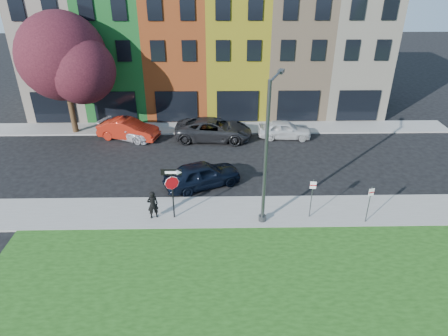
{
  "coord_description": "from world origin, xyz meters",
  "views": [
    {
      "loc": [
        -1.7,
        -15.14,
        12.6
      ],
      "look_at": [
        -1.34,
        4.0,
        2.28
      ],
      "focal_mm": 32.0,
      "sensor_mm": 36.0,
      "label": 1
    }
  ],
  "objects_px": {
    "man": "(153,205)",
    "sedan_near": "(202,174)",
    "street_lamp": "(267,154)",
    "stop_sign": "(172,184)"
  },
  "relations": [
    {
      "from": "stop_sign",
      "to": "man",
      "type": "height_order",
      "value": "stop_sign"
    },
    {
      "from": "stop_sign",
      "to": "man",
      "type": "relative_size",
      "value": 1.81
    },
    {
      "from": "man",
      "to": "sedan_near",
      "type": "relative_size",
      "value": 0.32
    },
    {
      "from": "stop_sign",
      "to": "man",
      "type": "xyz_separation_m",
      "value": [
        -1.09,
        0.01,
        -1.28
      ]
    },
    {
      "from": "stop_sign",
      "to": "sedan_near",
      "type": "distance_m",
      "value": 4.0
    },
    {
      "from": "sedan_near",
      "to": "street_lamp",
      "type": "bearing_deg",
      "value": -160.98
    },
    {
      "from": "stop_sign",
      "to": "street_lamp",
      "type": "xyz_separation_m",
      "value": [
        4.77,
        -0.17,
        1.73
      ]
    },
    {
      "from": "man",
      "to": "street_lamp",
      "type": "distance_m",
      "value": 6.59
    },
    {
      "from": "stop_sign",
      "to": "sedan_near",
      "type": "height_order",
      "value": "stop_sign"
    },
    {
      "from": "man",
      "to": "sedan_near",
      "type": "bearing_deg",
      "value": -145.29
    }
  ]
}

